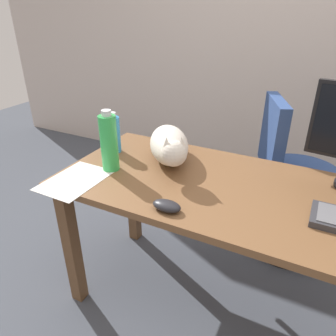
# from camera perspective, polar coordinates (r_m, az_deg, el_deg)

# --- Properties ---
(ground_plane) EXTENTS (8.00, 8.00, 0.00)m
(ground_plane) POSITION_cam_1_polar(r_m,az_deg,el_deg) (1.78, 10.02, -23.60)
(ground_plane) COLOR #474C56
(back_wall) EXTENTS (6.00, 0.04, 2.60)m
(back_wall) POSITION_cam_1_polar(r_m,az_deg,el_deg) (2.65, 23.76, 23.79)
(back_wall) COLOR beige
(back_wall) RESTS_ON ground_plane
(desk) EXTENTS (1.52, 0.67, 0.70)m
(desk) POSITION_cam_1_polar(r_m,az_deg,el_deg) (1.37, 12.06, -7.34)
(desk) COLOR brown
(desk) RESTS_ON ground_plane
(office_chair) EXTENTS (0.51, 0.49, 0.94)m
(office_chair) POSITION_cam_1_polar(r_m,az_deg,el_deg) (1.99, 20.87, -3.50)
(office_chair) COLOR black
(office_chair) RESTS_ON ground_plane
(cat) EXTENTS (0.36, 0.53, 0.20)m
(cat) POSITION_cam_1_polar(r_m,az_deg,el_deg) (1.48, 0.29, 4.17)
(cat) COLOR silver
(cat) RESTS_ON desk
(computer_mouse) EXTENTS (0.11, 0.06, 0.04)m
(computer_mouse) POSITION_cam_1_polar(r_m,az_deg,el_deg) (1.15, -0.23, -6.84)
(computer_mouse) COLOR #232328
(computer_mouse) RESTS_ON desk
(paper_sheet) EXTENTS (0.21, 0.30, 0.00)m
(paper_sheet) POSITION_cam_1_polar(r_m,az_deg,el_deg) (1.40, -16.44, -2.10)
(paper_sheet) COLOR white
(paper_sheet) RESTS_ON desk
(water_bottle) EXTENTS (0.07, 0.07, 0.21)m
(water_bottle) POSITION_cam_1_polar(r_m,az_deg,el_deg) (1.60, -9.80, 6.08)
(water_bottle) COLOR #2D8CD1
(water_bottle) RESTS_ON desk
(spray_bottle) EXTENTS (0.08, 0.08, 0.28)m
(spray_bottle) POSITION_cam_1_polar(r_m,az_deg,el_deg) (1.41, -10.62, 4.53)
(spray_bottle) COLOR green
(spray_bottle) RESTS_ON desk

